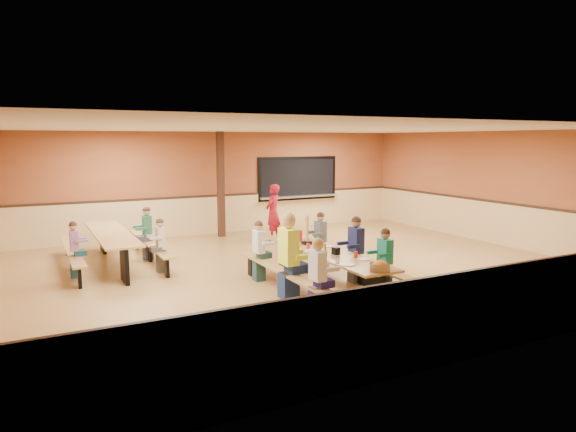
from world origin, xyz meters
TOP-DOWN VIEW (x-y plane):
  - ground at (0.00, 0.00)m, footprint 12.00×12.00m
  - room_envelope at (0.00, 0.00)m, footprint 12.04×10.04m
  - kitchen_pass_through at (2.60, 4.96)m, footprint 2.78×0.28m
  - structural_post at (-0.20, 4.40)m, footprint 0.18×0.18m
  - cafeteria_table_main at (-0.33, -1.54)m, footprint 1.91×3.70m
  - cafeteria_table_second at (-3.54, 2.22)m, footprint 1.91×3.70m
  - seated_child_white_left at (-1.15, -2.68)m, footprint 0.38×0.31m
  - seated_adult_yellow at (-1.15, -1.69)m, footprint 0.51×0.41m
  - seated_child_grey_left at (-1.15, -0.41)m, footprint 0.35×0.29m
  - seated_child_teal_right at (0.50, -2.25)m, footprint 0.36×0.29m
  - seated_child_navy_right at (0.50, -1.35)m, footprint 0.40×0.33m
  - seated_child_char_right at (0.50, 0.01)m, footprint 0.36×0.29m
  - seated_child_purple_sec at (-4.36, 1.50)m, footprint 0.33×0.27m
  - seated_child_green_sec at (-2.71, 2.45)m, footprint 0.38×0.31m
  - seated_child_tan_sec at (-2.71, 1.15)m, footprint 0.33×0.27m
  - standing_woman at (0.89, 3.24)m, footprint 0.68×0.65m
  - punch_pitcher at (-0.34, -0.55)m, footprint 0.16×0.16m
  - chip_bowl at (-0.33, -3.19)m, footprint 0.32×0.32m
  - napkin_dispenser at (-0.31, -1.88)m, footprint 0.10×0.14m
  - condiment_mustard at (-0.40, -1.66)m, footprint 0.06×0.06m
  - condiment_ketchup at (-0.53, -1.59)m, footprint 0.06×0.06m
  - table_paddle at (-0.33, -0.86)m, footprint 0.16×0.16m
  - place_settings at (-0.33, -1.54)m, footprint 0.65×3.30m

SIDE VIEW (x-z plane):
  - ground at x=0.00m, z-range 0.00..0.00m
  - cafeteria_table_main at x=-0.33m, z-range 0.16..0.90m
  - cafeteria_table_second at x=-3.54m, z-range 0.16..0.90m
  - seated_child_tan_sec at x=-2.71m, z-range 0.00..1.12m
  - seated_child_purple_sec at x=-4.36m, z-range 0.00..1.13m
  - seated_child_grey_left at x=-1.15m, z-range 0.00..1.18m
  - seated_child_teal_right at x=0.50m, z-range 0.00..1.18m
  - seated_child_char_right at x=0.50m, z-range 0.00..1.19m
  - seated_child_green_sec at x=-2.71m, z-range 0.00..1.22m
  - seated_child_white_left at x=-1.15m, z-range 0.00..1.23m
  - seated_child_navy_right at x=0.50m, z-range 0.00..1.28m
  - room_envelope at x=0.00m, z-range -0.82..2.20m
  - seated_adult_yellow at x=-1.15m, z-range 0.00..1.49m
  - standing_woman at x=0.89m, z-range 0.00..1.56m
  - place_settings at x=-0.33m, z-range 0.74..0.85m
  - napkin_dispenser at x=-0.31m, z-range 0.74..0.87m
  - chip_bowl at x=-0.33m, z-range 0.74..0.89m
  - condiment_mustard at x=-0.40m, z-range 0.74..0.91m
  - condiment_ketchup at x=-0.53m, z-range 0.74..0.91m
  - punch_pitcher at x=-0.34m, z-range 0.74..0.96m
  - table_paddle at x=-0.33m, z-range 0.60..1.16m
  - kitchen_pass_through at x=2.60m, z-range 0.80..2.18m
  - structural_post at x=-0.20m, z-range 0.00..3.00m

